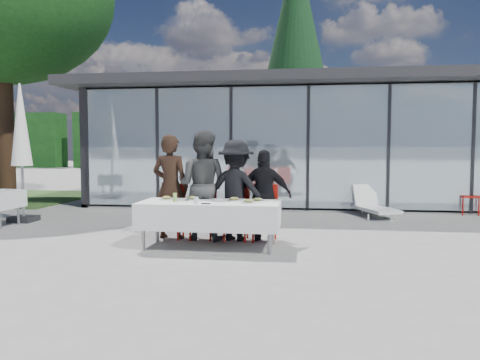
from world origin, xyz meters
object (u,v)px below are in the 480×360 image
at_px(diner_chair_b, 203,208).
at_px(plate_b, 192,198).
at_px(plate_extra, 248,202).
at_px(conifer_tree, 296,47).
at_px(diner_c, 236,190).
at_px(juice_bottle, 175,197).
at_px(diner_b, 202,185).
at_px(lounger, 373,205).
at_px(diner_chair_a, 172,208).
at_px(folded_eyeglasses, 206,204).
at_px(plate_d, 258,200).
at_px(market_umbrella, 21,133).
at_px(dining_table, 210,215).
at_px(diner_chair_c, 237,209).
at_px(spare_chair_a, 467,192).
at_px(plate_c, 234,199).
at_px(plate_a, 166,198).
at_px(diner_chair_d, 265,210).
at_px(diner_d, 265,196).
at_px(diner_a, 170,187).

relative_size(diner_chair_b, plate_b, 3.93).
height_order(plate_extra, conifer_tree, conifer_tree).
xyz_separation_m(diner_c, plate_b, (-0.67, -0.48, -0.10)).
relative_size(diner_c, juice_bottle, 12.37).
height_order(diner_b, conifer_tree, conifer_tree).
bearing_deg(lounger, plate_b, -132.37).
bearing_deg(diner_c, diner_chair_a, 9.68).
distance_m(plate_b, folded_eyeglasses, 0.62).
distance_m(diner_c, plate_d, 0.72).
bearing_deg(diner_b, market_umbrella, -6.71).
xyz_separation_m(dining_table, diner_chair_c, (0.33, 0.75, -0.00)).
distance_m(plate_extra, spare_chair_a, 6.73).
bearing_deg(plate_c, diner_c, 95.49).
bearing_deg(diner_chair_a, plate_extra, -30.69).
bearing_deg(dining_table, plate_a, 169.36).
distance_m(diner_chair_d, plate_extra, 0.94).
height_order(diner_d, plate_a, diner_d).
height_order(dining_table, diner_chair_b, diner_chair_b).
distance_m(plate_d, plate_extra, 0.26).
xyz_separation_m(plate_d, conifer_tree, (0.29, 13.33, 5.21)).
distance_m(dining_table, juice_bottle, 0.63).
distance_m(plate_extra, market_umbrella, 5.77).
distance_m(diner_a, plate_d, 1.72).
bearing_deg(diner_chair_a, diner_c, -4.08).
xyz_separation_m(plate_extra, spare_chair_a, (4.78, 4.73, -0.24)).
xyz_separation_m(diner_a, diner_c, (1.18, 0.00, -0.05)).
distance_m(dining_table, plate_b, 0.45).
bearing_deg(conifer_tree, market_umbrella, -116.33).
bearing_deg(plate_extra, diner_c, 111.46).
bearing_deg(diner_chair_a, diner_chair_b, 0.00).
relative_size(diner_c, plate_extra, 7.06).
bearing_deg(diner_chair_d, plate_d, -95.69).
bearing_deg(diner_d, plate_c, 51.88).
height_order(juice_bottle, conifer_tree, conifer_tree).
xyz_separation_m(diner_b, diner_c, (0.60, 0.00, -0.08)).
relative_size(dining_table, market_umbrella, 0.75).
bearing_deg(plate_b, diner_d, 22.36).
bearing_deg(lounger, folded_eyeglasses, -125.90).
bearing_deg(market_umbrella, folded_eyeglasses, -27.23).
height_order(diner_chair_d, juice_bottle, diner_chair_d).
relative_size(diner_chair_b, diner_c, 0.56).
bearing_deg(dining_table, plate_c, 20.98).
height_order(diner_chair_c, plate_extra, diner_chair_c).
bearing_deg(diner_a, diner_chair_c, -167.57).
relative_size(plate_d, folded_eyeglasses, 1.77).
distance_m(plate_d, spare_chair_a, 6.48).
height_order(diner_b, spare_chair_a, diner_b).
relative_size(plate_c, lounger, 0.17).
xyz_separation_m(diner_d, plate_extra, (-0.19, -0.80, -0.02)).
bearing_deg(plate_a, plate_extra, -11.27).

